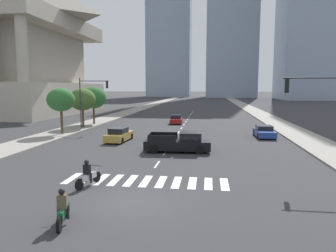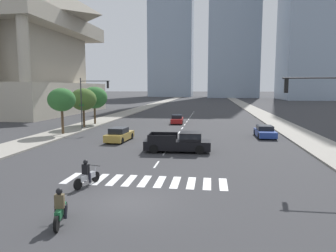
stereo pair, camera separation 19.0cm
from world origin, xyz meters
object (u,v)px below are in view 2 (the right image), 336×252
Objects in this scene: pickup_truck at (181,142)px; traffic_signal_near at (334,104)px; motorcycle_trailing at (60,209)px; motorcycle_lead at (87,175)px; sedan_gold_2 at (119,135)px; street_tree_third at (94,98)px; street_tree_nearest at (62,100)px; sedan_red_0 at (177,119)px; street_tree_second at (83,100)px; sedan_blue_1 at (265,132)px; traffic_signal_far at (91,95)px.

pickup_truck is 11.98m from traffic_signal_near.
traffic_signal_near reaches higher than motorcycle_trailing.
motorcycle_lead is 0.38× the size of pickup_truck.
sedan_gold_2 is 0.82× the size of street_tree_third.
sedan_gold_2 is at bearing -31.53° from traffic_signal_near.
sedan_red_0 is at bearing 48.68° from street_tree_nearest.
street_tree_nearest is at bearing 71.23° from sedan_gold_2.
motorcycle_lead is at bearing -115.42° from pickup_truck.
street_tree_nearest is at bearing 135.34° from sedan_red_0.
motorcycle_trailing is 16.40m from traffic_signal_near.
street_tree_second is at bearing 43.50° from sedan_gold_2.
street_tree_nearest is 1.01× the size of street_tree_second.
sedan_gold_2 is at bearing -50.72° from street_tree_second.
motorcycle_lead is 0.50× the size of sedan_blue_1.
street_tree_second is (-7.61, 9.31, 3.17)m from sedan_gold_2.
traffic_signal_far reaches higher than sedan_gold_2.
traffic_signal_near is at bearing -158.39° from sedan_red_0.
sedan_red_0 is at bearing -15.88° from motorcycle_trailing.
street_tree_third is (0.00, 3.99, 0.11)m from street_tree_second.
traffic_signal_far is 4.81m from street_tree_nearest.
sedan_gold_2 is (-4.07, -16.52, 0.04)m from sedan_red_0.
motorcycle_lead is 14.42m from sedan_gold_2.
traffic_signal_far is at bearing -38.52° from traffic_signal_near.
pickup_truck is at bearing -27.92° from street_tree_nearest.
pickup_truck is at bearing -43.81° from traffic_signal_far.
sedan_gold_2 is at bearing 24.86° from motorcycle_lead.
street_tree_second is (-10.84, 28.32, 3.22)m from motorcycle_trailing.
traffic_signal_far is (-20.85, 3.04, 3.91)m from sedan_blue_1.
sedan_gold_2 is at bearing -60.21° from street_tree_third.
street_tree_second is at bearing -102.37° from sedan_blue_1.
sedan_blue_1 is 24.40m from street_tree_third.
pickup_truck is 0.87× the size of traffic_signal_far.
sedan_red_0 is 1.04× the size of sedan_blue_1.
traffic_signal_near is at bearing 5.06° from sedan_blue_1.
pickup_truck reaches higher than sedan_gold_2.
pickup_truck is at bearing -51.06° from street_tree_third.
traffic_signal_near reaches higher than street_tree_third.
street_tree_second is 3.99m from street_tree_third.
pickup_truck is at bearing -30.47° from traffic_signal_near.
motorcycle_trailing is 0.39× the size of street_tree_third.
street_tree_second is at bearing 90.00° from street_tree_nearest.
motorcycle_lead is 25.77m from street_tree_second.
traffic_signal_near is at bearing -28.98° from street_tree_nearest.
sedan_blue_1 is at bearing -68.52° from sedan_gold_2.
motorcycle_lead is 29.47m from street_tree_third.
traffic_signal_far reaches higher than street_tree_nearest.
motorcycle_trailing reaches higher than sedan_blue_1.
sedan_gold_2 reaches higher than sedan_red_0.
pickup_truck is 17.71m from traffic_signal_far.
motorcycle_trailing is at bearing -69.05° from street_tree_second.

